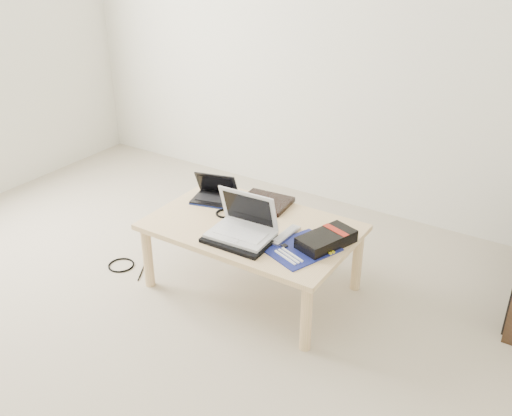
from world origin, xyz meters
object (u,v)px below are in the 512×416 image
Objects in this scene: coffee_table at (252,233)px; white_laptop at (243,225)px; netbook at (215,194)px; gpu_box at (326,240)px.

white_laptop reaches higher than coffee_table.
netbook reaches higher than gpu_box.
coffee_table is at bearing -21.81° from netbook.
white_laptop is at bearing -76.43° from coffee_table.
coffee_table is at bearing -177.12° from gpu_box.
netbook is at bearing 144.49° from white_laptop.
gpu_box is at bearing -8.54° from netbook.
white_laptop reaches higher than gpu_box.
coffee_table is at bearing 103.57° from white_laptop.
netbook is 0.86× the size of white_laptop.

